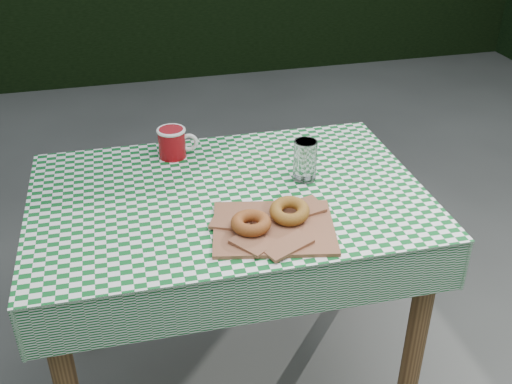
% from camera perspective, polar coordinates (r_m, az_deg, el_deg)
% --- Properties ---
extents(ground, '(60.00, 60.00, 0.00)m').
position_cam_1_polar(ground, '(2.35, 0.75, -13.25)').
color(ground, '#494A45').
rests_on(ground, ground).
extents(table, '(1.10, 0.74, 0.75)m').
position_cam_1_polar(table, '(1.93, -2.35, -9.86)').
color(table, '#50321B').
rests_on(table, ground).
extents(tablecloth, '(1.12, 0.76, 0.01)m').
position_cam_1_polar(tablecloth, '(1.71, -2.61, -0.20)').
color(tablecloth, '#0E5921').
rests_on(tablecloth, table).
extents(paper_bag, '(0.35, 0.31, 0.02)m').
position_cam_1_polar(paper_bag, '(1.55, 1.68, -3.31)').
color(paper_bag, '#9C6344').
rests_on(paper_bag, tablecloth).
extents(bagel_front, '(0.11, 0.11, 0.03)m').
position_cam_1_polar(bagel_front, '(1.52, -0.48, -2.93)').
color(bagel_front, '#96531F').
rests_on(bagel_front, paper_bag).
extents(bagel_back, '(0.13, 0.13, 0.03)m').
position_cam_1_polar(bagel_back, '(1.57, 3.18, -1.79)').
color(bagel_back, '#A07121').
rests_on(bagel_back, paper_bag).
extents(coffee_mug, '(0.19, 0.19, 0.09)m').
position_cam_1_polar(coffee_mug, '(1.90, -7.93, 4.60)').
color(coffee_mug, maroon).
rests_on(coffee_mug, tablecloth).
extents(drinking_glass, '(0.09, 0.09, 0.12)m').
position_cam_1_polar(drinking_glass, '(1.76, 4.65, 2.98)').
color(drinking_glass, silver).
rests_on(drinking_glass, tablecloth).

